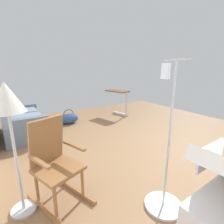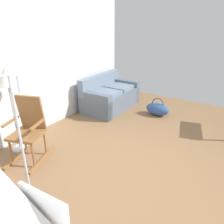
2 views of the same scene
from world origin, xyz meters
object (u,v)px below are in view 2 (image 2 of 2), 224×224
Objects in this scene: duffel_bag at (157,109)px; floor_lamp at (8,82)px; couch at (110,97)px; iv_pole at (33,200)px; rocking_chair at (29,130)px.

floor_lamp is at bearing 152.09° from duffel_bag.
couch is 3.57m from iv_pole.
duffel_bag is at bearing -80.21° from couch.
floor_lamp is at bearing 174.60° from couch.
floor_lamp is 0.88× the size of iv_pole.
couch is 1.09× the size of floor_lamp.
rocking_chair is 1.32m from iv_pole.
couch is 1.25m from duffel_bag.
duffel_bag is (0.21, -1.23, -0.15)m from couch.
couch is at bearing -5.40° from floor_lamp.
rocking_chair is at bearing -176.95° from couch.
iv_pole is at bearing -160.91° from couch.
rocking_chair is at bearing 158.75° from duffel_bag.
floor_lamp reaches higher than rocking_chair.
couch is at bearing 19.09° from iv_pole.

